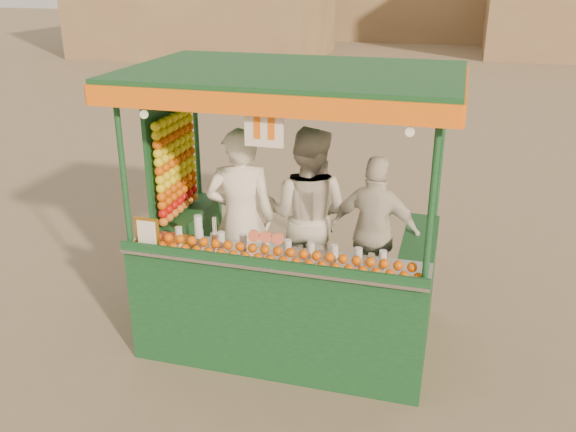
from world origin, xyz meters
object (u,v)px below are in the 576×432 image
(vendor_left, at_px, (241,220))
(vendor_middle, at_px, (308,215))
(vendor_right, at_px, (375,233))
(juice_cart, at_px, (281,262))

(vendor_left, xyz_separation_m, vendor_middle, (0.60, 0.33, -0.02))
(vendor_right, bearing_deg, juice_cart, 33.67)
(vendor_right, bearing_deg, vendor_left, 21.96)
(juice_cart, relative_size, vendor_middle, 1.64)
(juice_cart, height_order, vendor_left, juice_cart)
(juice_cart, xyz_separation_m, vendor_left, (-0.44, 0.08, 0.37))
(juice_cart, bearing_deg, vendor_left, 169.89)
(vendor_left, relative_size, vendor_middle, 1.02)
(vendor_left, xyz_separation_m, vendor_right, (1.28, 0.36, -0.14))
(vendor_right, bearing_deg, vendor_middle, 8.41)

